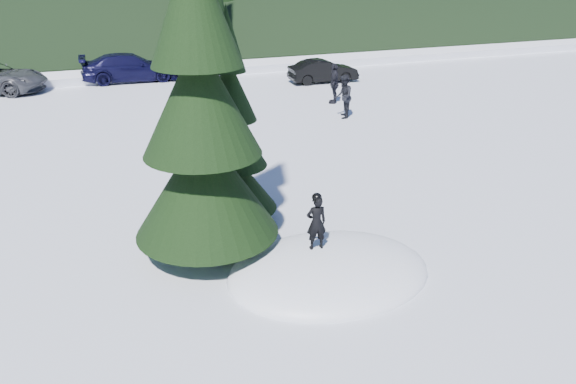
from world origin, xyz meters
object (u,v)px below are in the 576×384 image
object	(u,v)px
spruce_tall	(201,113)
car_4	(202,66)
child_skier	(316,223)
spruce_short	(231,144)
car_3	(130,67)
car_5	(323,71)
adult_0	(344,97)
adult_1	(334,83)

from	to	relation	value
spruce_tall	car_4	world-z (taller)	spruce_tall
child_skier	spruce_short	bearing A→B (deg)	-65.70
spruce_tall	car_3	bearing A→B (deg)	88.20
car_3	car_5	bearing A→B (deg)	-110.40
spruce_tall	child_skier	distance (m)	3.35
car_3	car_4	distance (m)	3.91
adult_0	car_3	world-z (taller)	adult_0
spruce_tall	adult_0	distance (m)	12.75
spruce_tall	spruce_short	distance (m)	2.11
child_skier	spruce_tall	bearing A→B (deg)	-31.26
car_5	car_4	bearing A→B (deg)	58.94
spruce_short	adult_0	size ratio (longest dim) A/B	2.98
adult_1	car_3	distance (m)	11.85
adult_1	car_4	world-z (taller)	adult_1
spruce_tall	car_5	world-z (taller)	spruce_tall
spruce_tall	car_3	world-z (taller)	spruce_tall
spruce_tall	car_3	distance (m)	20.72
spruce_short	car_5	xyz separation A→B (m)	(9.35, 15.09, -1.49)
adult_1	car_5	bearing A→B (deg)	-167.11
spruce_tall	car_3	xyz separation A→B (m)	(0.65, 20.55, -2.57)
car_3	car_5	xyz separation A→B (m)	(9.70, -4.07, -0.14)
spruce_short	car_3	xyz separation A→B (m)	(-0.35, 19.15, -1.35)
adult_0	car_3	size ratio (longest dim) A/B	0.35
adult_0	car_5	size ratio (longest dim) A/B	0.48
car_3	car_5	distance (m)	10.52
adult_0	adult_1	world-z (taller)	adult_1
car_3	adult_1	bearing A→B (deg)	-133.64
spruce_short	adult_1	xyz separation A→B (m)	(7.88, 10.63, -1.19)
adult_0	car_5	bearing A→B (deg)	-172.29
spruce_short	child_skier	size ratio (longest dim) A/B	4.40
adult_1	car_3	size ratio (longest dim) A/B	0.35
spruce_short	car_3	world-z (taller)	spruce_short
spruce_short	child_skier	distance (m)	3.21
car_5	spruce_short	bearing A→B (deg)	150.70
spruce_short	spruce_tall	bearing A→B (deg)	-125.54
spruce_short	adult_0	xyz separation A→B (m)	(7.12, 8.13, -1.20)
adult_0	car_5	world-z (taller)	adult_0
car_4	adult_1	bearing A→B (deg)	-131.89
spruce_tall	adult_1	bearing A→B (deg)	53.56
child_skier	car_3	distance (m)	22.06
spruce_short	car_4	distance (m)	19.32
car_4	car_5	distance (m)	6.96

